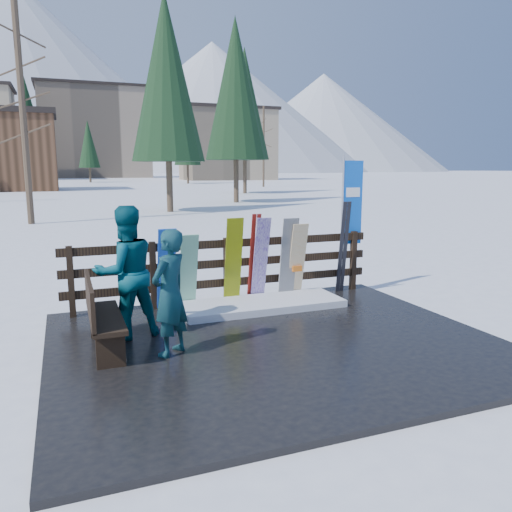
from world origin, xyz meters
name	(u,v)px	position (x,y,z in m)	size (l,w,h in m)	color
ground	(276,346)	(0.00, 0.00, 0.00)	(700.00, 700.00, 0.00)	white
deck	(276,343)	(0.00, 0.00, 0.04)	(6.00, 5.00, 0.08)	black
fence	(227,265)	(0.00, 2.20, 0.74)	(5.60, 0.10, 1.15)	black
snow_patch	(262,304)	(0.43, 1.60, 0.14)	(2.78, 1.00, 0.12)	white
bench	(99,313)	(-2.29, 0.43, 0.60)	(0.41, 1.50, 0.97)	black
snowboard_0	(166,270)	(-1.11, 1.98, 0.78)	(0.29, 0.03, 1.45)	blue
snowboard_1	(188,272)	(-0.74, 1.98, 0.73)	(0.29, 0.03, 1.33)	white
snowboard_2	(233,261)	(0.05, 1.98, 0.85)	(0.30, 0.03, 1.55)	#EBFF02
snowboard_3	(260,260)	(0.56, 1.98, 0.84)	(0.26, 0.03, 1.56)	white
snowboard_4	(288,259)	(1.10, 1.98, 0.82)	(0.31, 0.03, 1.50)	black
snowboard_5	(297,261)	(1.27, 1.98, 0.77)	(0.30, 0.03, 1.41)	white
ski_pair_a	(254,258)	(0.46, 2.05, 0.87)	(0.16, 0.31, 1.58)	maroon
ski_pair_b	(343,247)	(2.28, 2.05, 0.95)	(0.17, 0.22, 1.75)	black
rental_flag	(350,208)	(2.52, 2.25, 1.69)	(0.45, 0.04, 2.60)	silver
person_front	(170,293)	(-1.45, 0.02, 0.89)	(0.59, 0.39, 1.62)	#145048
person_back	(126,272)	(-1.88, 0.91, 1.01)	(0.90, 0.70, 1.86)	#094C5B
resort_buildings	(76,135)	(1.03, 115.41, 9.81)	(73.00, 87.60, 22.60)	tan
trees	(122,134)	(3.58, 48.64, 5.90)	(42.16, 68.93, 12.93)	#382B1E
mountains	(41,86)	(-10.50, 328.41, 50.20)	(520.00, 260.00, 120.00)	white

